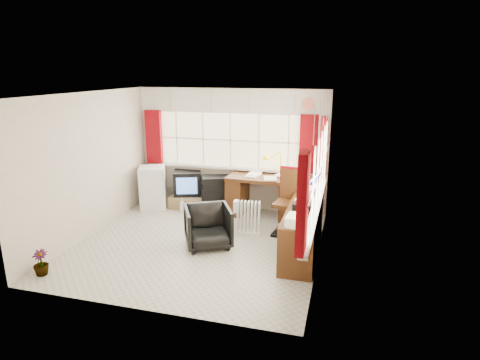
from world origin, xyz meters
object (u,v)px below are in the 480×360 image
object	(u,v)px
task_chair	(291,199)
credenza	(303,228)
mini_fridge	(153,188)
desk	(263,194)
tv_bench	(203,203)
desk_lamp	(281,159)
radiator	(248,221)
crt_tv	(188,183)
office_chair	(208,227)

from	to	relation	value
task_chair	credenza	xyz separation A→B (m)	(0.31, -0.74, -0.24)
credenza	mini_fridge	bearing A→B (deg)	158.75
desk	task_chair	xyz separation A→B (m)	(0.65, -0.70, 0.18)
tv_bench	desk_lamp	bearing A→B (deg)	5.83
mini_fridge	credenza	bearing A→B (deg)	-21.25
task_chair	tv_bench	bearing A→B (deg)	158.35
credenza	tv_bench	xyz separation A→B (m)	(-2.28, 1.52, -0.26)
desk_lamp	tv_bench	bearing A→B (deg)	-174.17
desk_lamp	radiator	world-z (taller)	desk_lamp
desk	crt_tv	size ratio (longest dim) A/B	2.07
crt_tv	mini_fridge	size ratio (longest dim) A/B	0.78
mini_fridge	office_chair	bearing A→B (deg)	-40.42
mini_fridge	radiator	bearing A→B (deg)	-21.04
crt_tv	task_chair	bearing A→B (deg)	-21.18
office_chair	task_chair	bearing A→B (deg)	9.75
task_chair	desk	bearing A→B (deg)	132.99
desk_lamp	office_chair	world-z (taller)	desk_lamp
credenza	desk	bearing A→B (deg)	123.69
task_chair	mini_fridge	distance (m)	3.06
desk_lamp	tv_bench	world-z (taller)	desk_lamp
crt_tv	mini_fridge	bearing A→B (deg)	-150.60
desk_lamp	radiator	bearing A→B (deg)	-104.71
desk	radiator	distance (m)	1.05
task_chair	radiator	size ratio (longest dim) A/B	1.89
credenza	mini_fridge	size ratio (longest dim) A/B	2.24
tv_bench	crt_tv	distance (m)	0.56
office_chair	mini_fridge	distance (m)	2.33
crt_tv	mini_fridge	xyz separation A→B (m)	(-0.65, -0.36, -0.06)
desk_lamp	credenza	distance (m)	1.96
desk_lamp	crt_tv	size ratio (longest dim) A/B	0.67
crt_tv	mini_fridge	world-z (taller)	mini_fridge
credenza	tv_bench	distance (m)	2.75
desk_lamp	task_chair	distance (m)	1.13
mini_fridge	task_chair	bearing A→B (deg)	-10.39
task_chair	credenza	bearing A→B (deg)	-67.41
desk_lamp	mini_fridge	world-z (taller)	desk_lamp
tv_bench	mini_fridge	xyz separation A→B (m)	(-1.03, -0.23, 0.32)
task_chair	radiator	distance (m)	0.86
desk	credenza	bearing A→B (deg)	-56.31
desk	mini_fridge	bearing A→B (deg)	-176.49
desk	task_chair	world-z (taller)	task_chair
crt_tv	radiator	bearing A→B (deg)	-36.95
desk_lamp	office_chair	distance (m)	2.24
office_chair	radiator	bearing A→B (deg)	20.91
credenza	mini_fridge	xyz separation A→B (m)	(-3.31, 1.29, 0.06)
desk	tv_bench	bearing A→B (deg)	176.23
desk	task_chair	bearing A→B (deg)	-47.01
radiator	task_chair	bearing A→B (deg)	25.93
desk	task_chair	distance (m)	0.97
desk	desk_lamp	world-z (taller)	desk_lamp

